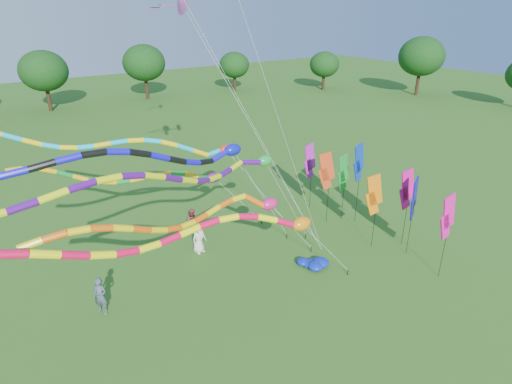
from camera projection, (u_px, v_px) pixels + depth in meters
ground at (340, 308)px, 19.98m from camera, size 160.00×160.00×0.00m
tree_ring at (389, 252)px, 13.81m from camera, size 121.13×119.79×9.71m
tube_kite_red at (206, 233)px, 17.17m from camera, size 15.48×1.49×6.88m
tube_kite_orange at (200, 215)px, 18.63m from camera, size 13.95×1.79×6.49m
tube_kite_purple at (191, 174)px, 17.25m from camera, size 15.61×3.79×8.53m
tube_kite_blue at (145, 159)px, 17.59m from camera, size 16.30×2.00×8.86m
tube_kite_cyan at (145, 146)px, 23.15m from camera, size 14.84×4.80×8.08m
tube_kite_green at (147, 177)px, 23.54m from camera, size 13.00×3.00×6.34m
delta_kite_high_c at (181, 2)px, 21.63m from camera, size 6.84×7.29×15.18m
banner_pole_violet at (310, 162)px, 28.43m from camera, size 1.16×0.24×4.72m
banner_pole_blue_b at (359, 163)px, 26.28m from camera, size 1.16×0.29×5.37m
banner_pole_magenta_b at (407, 190)px, 23.76m from camera, size 1.16×0.23×4.86m
banner_pole_green at (343, 173)px, 26.80m from camera, size 1.16×0.24×4.60m
banner_pole_blue_a at (414, 199)px, 22.78m from camera, size 1.09×0.55×4.78m
banner_pole_red at (326, 171)px, 26.39m from camera, size 1.11×0.49×4.86m
banner_pole_magenta_a at (447, 217)px, 20.82m from camera, size 1.16×0.10×4.77m
banner_pole_orange at (374, 195)px, 23.74m from camera, size 1.13×0.42×4.58m
blue_nylon_heap at (308, 262)px, 23.28m from camera, size 1.45×1.18×0.42m
person_a at (199, 238)px, 24.18m from camera, size 1.01×0.78×1.84m
person_b at (100, 296)px, 19.33m from camera, size 0.76×0.81×1.85m
person_c at (192, 221)px, 26.25m from camera, size 1.00×1.03×1.66m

